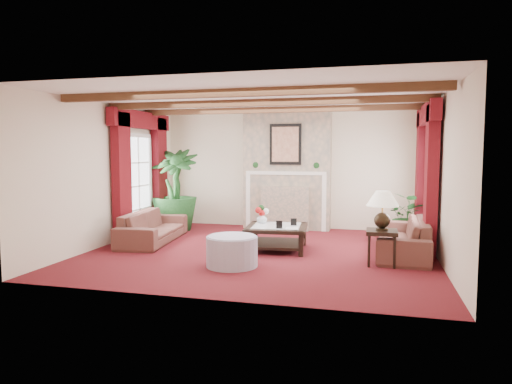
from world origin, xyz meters
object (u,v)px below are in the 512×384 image
(sofa_right, at_px, (403,231))
(side_table, at_px, (381,248))
(potted_palm, at_px, (175,207))
(sofa_left, at_px, (153,222))
(ottoman, at_px, (232,251))
(coffee_table, at_px, (277,238))

(sofa_right, bearing_deg, side_table, -20.67)
(potted_palm, bearing_deg, side_table, -25.94)
(sofa_left, xyz_separation_m, ottoman, (2.10, -1.48, -0.17))
(sofa_left, height_order, coffee_table, sofa_left)
(coffee_table, height_order, ottoman, ottoman)
(side_table, xyz_separation_m, ottoman, (-2.26, -0.66, -0.05))
(side_table, bearing_deg, sofa_right, 66.91)
(potted_palm, height_order, coffee_table, potted_palm)
(sofa_right, distance_m, side_table, 0.96)
(potted_palm, distance_m, coffee_table, 3.09)
(sofa_left, distance_m, ottoman, 2.58)
(potted_palm, relative_size, side_table, 3.36)
(sofa_left, xyz_separation_m, side_table, (4.37, -0.82, -0.12))
(potted_palm, height_order, ottoman, potted_palm)
(potted_palm, xyz_separation_m, coffee_table, (2.68, -1.51, -0.30))
(sofa_right, bearing_deg, potted_palm, -102.76)
(sofa_right, relative_size, potted_palm, 1.15)
(coffee_table, relative_size, ottoman, 1.34)
(coffee_table, relative_size, side_table, 1.92)
(potted_palm, distance_m, side_table, 5.02)
(sofa_left, relative_size, sofa_right, 0.97)
(side_table, bearing_deg, sofa_left, 169.39)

